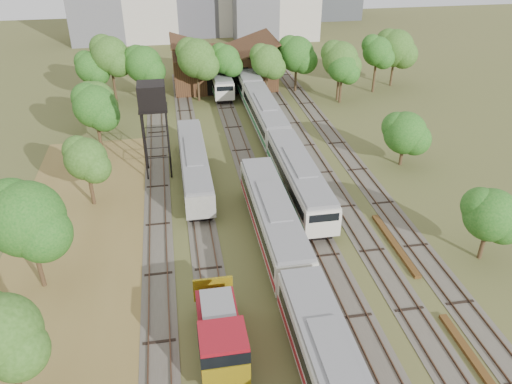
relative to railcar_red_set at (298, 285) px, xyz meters
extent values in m
plane|color=#475123|center=(2.00, -4.90, -2.07)|extent=(240.00, 240.00, 0.00)
cube|color=brown|center=(-16.00, 3.10, -2.05)|extent=(14.00, 60.00, 0.04)
cube|color=#4C473D|center=(-10.00, 20.10, -2.04)|extent=(2.60, 80.00, 0.06)
cube|color=#472D1E|center=(-10.72, 20.10, -1.95)|extent=(0.08, 80.00, 0.14)
cube|color=#472D1E|center=(-9.28, 20.10, -1.95)|extent=(0.08, 80.00, 0.14)
cube|color=#4C473D|center=(-6.00, 20.10, -2.04)|extent=(2.60, 80.00, 0.06)
cube|color=#472D1E|center=(-6.72, 20.10, -1.95)|extent=(0.08, 80.00, 0.14)
cube|color=#472D1E|center=(-5.28, 20.10, -1.95)|extent=(0.08, 80.00, 0.14)
cube|color=#4C473D|center=(0.00, 20.10, -2.04)|extent=(2.60, 80.00, 0.06)
cube|color=#472D1E|center=(-0.72, 20.10, -1.95)|extent=(0.08, 80.00, 0.14)
cube|color=#472D1E|center=(0.72, 20.10, -1.95)|extent=(0.08, 80.00, 0.14)
cube|color=#4C473D|center=(4.00, 20.10, -2.04)|extent=(2.60, 80.00, 0.06)
cube|color=#472D1E|center=(3.28, 20.10, -1.95)|extent=(0.08, 80.00, 0.14)
cube|color=#472D1E|center=(4.72, 20.10, -1.95)|extent=(0.08, 80.00, 0.14)
cube|color=#4C473D|center=(8.00, 20.10, -2.04)|extent=(2.60, 80.00, 0.06)
cube|color=#472D1E|center=(7.28, 20.10, -1.95)|extent=(0.08, 80.00, 0.14)
cube|color=#472D1E|center=(8.72, 20.10, -1.95)|extent=(0.08, 80.00, 0.14)
cube|color=#4C473D|center=(12.00, 20.10, -2.04)|extent=(2.60, 80.00, 0.06)
cube|color=#472D1E|center=(11.28, 20.10, -1.95)|extent=(0.08, 80.00, 0.14)
cube|color=#472D1E|center=(12.72, 20.10, -1.95)|extent=(0.08, 80.00, 0.14)
cube|color=beige|center=(0.00, -8.69, 0.12)|extent=(3.11, 17.00, 2.68)
cube|color=black|center=(0.00, -8.69, 0.44)|extent=(3.17, 15.64, 0.91)
cube|color=slate|center=(0.00, -8.69, 1.66)|extent=(2.86, 16.66, 0.39)
cube|color=black|center=(0.00, 8.81, -1.64)|extent=(2.36, 15.64, 0.86)
cube|color=beige|center=(0.00, 8.81, 0.12)|extent=(3.11, 17.00, 2.68)
cube|color=black|center=(0.00, 8.81, 0.44)|extent=(3.17, 15.64, 0.91)
cube|color=slate|center=(0.00, 8.81, 1.66)|extent=(2.86, 16.66, 0.39)
cube|color=maroon|center=(0.00, 8.81, -0.63)|extent=(3.17, 16.66, 0.48)
cube|color=black|center=(4.00, 15.60, -1.65)|extent=(2.34, 15.64, 0.85)
cube|color=beige|center=(4.00, 15.60, 0.11)|extent=(3.09, 17.00, 2.66)
cube|color=black|center=(4.00, 15.60, 0.43)|extent=(3.15, 15.64, 0.91)
cube|color=slate|center=(4.00, 15.60, 1.63)|extent=(2.84, 16.66, 0.38)
cube|color=#196636|center=(4.00, 15.60, -0.63)|extent=(3.15, 16.66, 0.48)
cube|color=beige|center=(4.00, 7.15, -0.02)|extent=(3.13, 0.25, 2.40)
cube|color=black|center=(4.00, 33.10, -1.65)|extent=(2.34, 15.64, 0.85)
cube|color=beige|center=(4.00, 33.10, 0.11)|extent=(3.09, 17.00, 2.66)
cube|color=black|center=(4.00, 33.10, 0.43)|extent=(3.15, 15.64, 0.91)
cube|color=slate|center=(4.00, 33.10, 1.63)|extent=(2.84, 16.66, 0.38)
cube|color=#196636|center=(4.00, 33.10, -0.63)|extent=(3.15, 16.66, 0.48)
cube|color=black|center=(4.00, 50.60, -1.65)|extent=(2.34, 15.64, 0.85)
cube|color=beige|center=(4.00, 50.60, 0.11)|extent=(3.09, 17.00, 2.66)
cube|color=black|center=(4.00, 50.60, 0.43)|extent=(3.15, 15.64, 0.91)
cube|color=slate|center=(4.00, 50.60, 1.63)|extent=(2.84, 16.66, 0.38)
cube|color=#196636|center=(4.00, 50.60, -0.63)|extent=(3.15, 16.66, 0.48)
cube|color=black|center=(0.00, 51.10, -1.68)|extent=(2.14, 14.72, 0.78)
cube|color=beige|center=(0.00, 51.10, -0.08)|extent=(2.82, 16.00, 2.43)
cube|color=black|center=(0.00, 51.10, 0.21)|extent=(2.88, 14.72, 0.83)
cube|color=slate|center=(0.00, 51.10, 1.31)|extent=(2.60, 15.68, 0.35)
cube|color=#196636|center=(0.00, 51.10, -0.76)|extent=(2.88, 15.68, 0.44)
cube|color=beige|center=(0.00, 43.15, -0.20)|extent=(2.86, 0.25, 2.19)
cube|color=black|center=(-6.00, -2.81, -1.60)|extent=(2.32, 7.20, 0.95)
cube|color=maroon|center=(-6.00, -2.01, -0.34)|extent=(2.63, 4.40, 1.58)
cube|color=maroon|center=(-6.00, -5.41, 0.30)|extent=(2.84, 2.74, 2.84)
cube|color=black|center=(-6.00, -5.41, 0.98)|extent=(2.90, 2.79, 0.95)
cube|color=gold|center=(-6.00, -6.76, -0.39)|extent=(2.84, 0.20, 1.90)
cube|color=gold|center=(-6.00, 1.14, -0.39)|extent=(2.84, 0.20, 1.90)
cube|color=slate|center=(-6.00, -2.81, 1.40)|extent=(2.11, 3.60, 0.21)
cube|color=black|center=(-6.00, 20.89, -1.70)|extent=(2.07, 16.56, 0.75)
cube|color=gray|center=(-6.00, 20.89, -0.14)|extent=(2.73, 18.00, 2.36)
cube|color=black|center=(-6.00, 20.89, 0.14)|extent=(2.79, 16.56, 0.80)
cube|color=slate|center=(-6.00, 20.89, 1.21)|extent=(2.51, 17.64, 0.34)
cylinder|color=black|center=(-10.96, 21.97, 1.64)|extent=(0.19, 0.19, 7.43)
cylinder|color=black|center=(-8.45, 21.97, 1.64)|extent=(0.19, 0.19, 7.43)
cylinder|color=black|center=(-10.96, 24.47, 1.64)|extent=(0.19, 0.19, 7.43)
cylinder|color=black|center=(-8.45, 24.47, 1.64)|extent=(0.19, 0.19, 7.43)
cube|color=black|center=(-9.71, 23.22, 5.45)|extent=(2.92, 2.92, 0.20)
cube|color=black|center=(-9.71, 23.22, 6.81)|extent=(2.78, 2.78, 2.51)
cube|color=brown|center=(10.00, -6.90, -1.94)|extent=(0.54, 8.16, 0.27)
cube|color=brown|center=(10.20, 5.95, -1.93)|extent=(0.57, 9.07, 0.29)
cube|color=#392315|center=(1.00, 53.10, 0.68)|extent=(16.00, 11.00, 5.50)
cube|color=#392315|center=(-3.00, 53.10, 4.03)|extent=(8.45, 11.55, 2.96)
cube|color=#392315|center=(5.00, 53.10, 4.03)|extent=(8.45, 11.55, 2.96)
cube|color=black|center=(1.00, 47.65, 0.13)|extent=(6.40, 0.15, 4.12)
cylinder|color=#382616|center=(-17.97, -4.90, 0.09)|extent=(0.36, 0.36, 4.32)
sphere|color=#154F15|center=(-17.97, -4.90, 3.42)|extent=(4.42, 4.42, 4.42)
cylinder|color=#382616|center=(-18.73, 5.75, 0.35)|extent=(0.36, 0.36, 4.85)
sphere|color=#154F15|center=(-18.73, 5.75, 4.09)|extent=(5.55, 5.55, 5.55)
cylinder|color=#382616|center=(-16.18, 17.71, -0.13)|extent=(0.36, 0.36, 3.88)
sphere|color=#154F15|center=(-16.18, 17.71, 2.87)|extent=(4.03, 4.03, 4.03)
cylinder|color=#382616|center=(-16.28, 28.69, 0.34)|extent=(0.36, 0.36, 4.83)
sphere|color=#154F15|center=(-16.28, 28.69, 4.07)|extent=(4.75, 4.75, 4.75)
cylinder|color=#382616|center=(-17.11, 36.17, -0.38)|extent=(0.36, 0.36, 3.39)
sphere|color=#154F15|center=(-17.11, 36.17, 2.24)|extent=(4.75, 4.75, 4.75)
cylinder|color=#382616|center=(-18.81, 48.09, -0.02)|extent=(0.36, 0.36, 4.11)
sphere|color=#154F15|center=(-18.81, 48.09, 3.15)|extent=(4.50, 4.50, 4.50)
cylinder|color=#382616|center=(-15.93, 48.03, 0.63)|extent=(0.36, 0.36, 5.41)
sphere|color=#154F15|center=(-15.93, 48.03, 4.82)|extent=(5.35, 5.35, 5.35)
cylinder|color=#382616|center=(-11.23, 46.34, 0.19)|extent=(0.36, 0.36, 4.53)
sphere|color=#154F15|center=(-11.23, 46.34, 3.69)|extent=(5.29, 5.29, 5.29)
cylinder|color=#382616|center=(-3.64, 46.00, 0.43)|extent=(0.36, 0.36, 5.02)
sphere|color=#154F15|center=(-3.64, 46.00, 4.31)|extent=(5.62, 5.62, 5.62)
cylinder|color=#382616|center=(0.64, 46.47, 0.24)|extent=(0.36, 0.36, 4.63)
sphere|color=#154F15|center=(0.64, 46.47, 3.82)|extent=(4.26, 4.26, 4.26)
cylinder|color=#382616|center=(6.59, 45.25, 0.17)|extent=(0.36, 0.36, 4.48)
sphere|color=#154F15|center=(6.59, 45.25, 3.63)|extent=(4.71, 4.71, 4.71)
cylinder|color=#382616|center=(11.70, 47.72, 0.23)|extent=(0.36, 0.36, 4.61)
sphere|color=#154F15|center=(11.70, 47.72, 3.79)|extent=(5.39, 5.39, 5.39)
cylinder|color=#382616|center=(17.01, 42.78, 0.32)|extent=(0.36, 0.36, 4.79)
sphere|color=#154F15|center=(17.01, 42.78, 4.02)|extent=(5.23, 5.23, 5.23)
cylinder|color=#382616|center=(23.71, 45.31, 0.42)|extent=(0.36, 0.36, 4.99)
sphere|color=#154F15|center=(23.71, 45.31, 4.28)|extent=(4.43, 4.43, 4.43)
cylinder|color=#382616|center=(27.78, 47.86, 0.30)|extent=(0.36, 0.36, 4.75)
sphere|color=#154F15|center=(27.78, 47.86, 3.97)|extent=(5.81, 5.81, 5.81)
cylinder|color=#382616|center=(16.46, 3.08, -0.40)|extent=(0.36, 0.36, 3.35)
sphere|color=#154F15|center=(16.46, 3.08, 2.19)|extent=(4.29, 4.29, 4.29)
cylinder|color=#382616|center=(17.25, 20.54, -0.55)|extent=(0.36, 0.36, 3.05)
sphere|color=#154F15|center=(17.25, 20.54, 1.81)|extent=(4.70, 4.70, 4.70)
cylinder|color=#382616|center=(16.99, 41.52, 0.01)|extent=(0.36, 0.36, 4.17)
sphere|color=#154F15|center=(16.99, 41.52, 3.23)|extent=(4.25, 4.25, 4.25)
camera|label=1|loc=(-7.77, -26.57, 23.54)|focal=35.00mm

